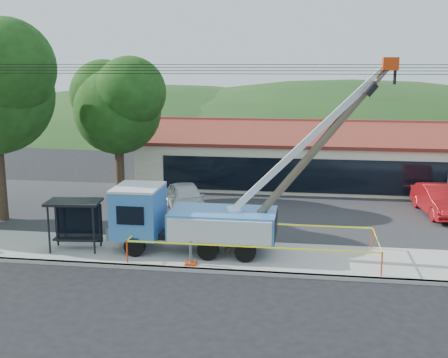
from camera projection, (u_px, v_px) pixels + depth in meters
name	position (u px, v px, depth m)	size (l,w,h in m)	color
ground	(188.00, 292.00, 21.31)	(120.00, 120.00, 0.00)	black
curb	(198.00, 270.00, 23.33)	(60.00, 0.25, 0.15)	#A7A49C
sidewalk	(206.00, 255.00, 25.17)	(60.00, 4.00, 0.15)	#A7A49C
parking_lot	(230.00, 210.00, 32.92)	(60.00, 12.00, 0.10)	#28282B
strip_mall	(301.00, 158.00, 39.71)	(22.50, 8.53, 4.67)	beige
tree_lot	(117.00, 102.00, 33.63)	(6.30, 5.60, 8.94)	#332316
hill_west	(164.00, 126.00, 76.71)	(78.40, 56.00, 28.00)	#163915
hill_center	(350.00, 129.00, 73.16)	(89.60, 64.00, 32.00)	#163915
utility_truck	(191.00, 217.00, 25.19)	(12.15, 3.94, 8.60)	black
leaning_pole	(312.00, 153.00, 23.84)	(6.91, 1.94, 8.56)	brown
bus_shelter	(75.00, 213.00, 25.48)	(2.53, 1.72, 2.30)	black
caution_tape	(254.00, 239.00, 24.76)	(10.61, 3.51, 1.01)	red
car_silver	(186.00, 214.00, 32.33)	(1.96, 4.86, 1.66)	silver
car_red	(438.00, 216.00, 31.75)	(1.77, 5.06, 1.67)	#A91014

